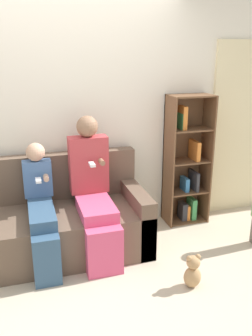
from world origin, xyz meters
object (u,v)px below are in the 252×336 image
object	(u,v)px
child_seated	(41,207)
teddy_bear	(193,272)
couch	(50,225)
bookshelf	(186,163)
adult_seated	(93,187)

from	to	relation	value
child_seated	teddy_bear	xyz separation A→B (m)	(1.18, -0.78, -0.41)
couch	teddy_bear	distance (m)	1.44
couch	bookshelf	bearing A→B (deg)	10.56
bookshelf	teddy_bear	size ratio (longest dim) A/B	4.80
couch	bookshelf	distance (m)	1.67
child_seated	bookshelf	distance (m)	1.73
teddy_bear	couch	bearing A→B (deg)	140.31
child_seated	bookshelf	size ratio (longest dim) A/B	0.74
adult_seated	bookshelf	size ratio (longest dim) A/B	0.90
child_seated	teddy_bear	bearing A→B (deg)	-33.35
teddy_bear	child_seated	bearing A→B (deg)	146.65
couch	adult_seated	xyz separation A→B (m)	(0.43, -0.08, 0.39)
adult_seated	bookshelf	xyz separation A→B (m)	(1.17, 0.38, 0.02)
adult_seated	child_seated	xyz separation A→B (m)	(-0.50, -0.06, -0.13)
adult_seated	couch	bearing A→B (deg)	169.41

